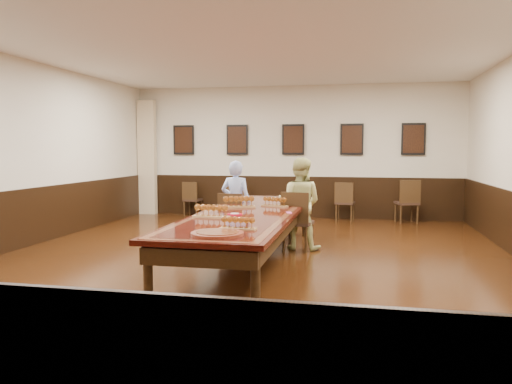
% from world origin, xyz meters
% --- Properties ---
extents(floor, '(8.00, 10.00, 0.02)m').
position_xyz_m(floor, '(0.00, 0.00, -0.01)').
color(floor, black).
rests_on(floor, ground).
extents(ceiling, '(8.00, 10.00, 0.02)m').
position_xyz_m(ceiling, '(0.00, 0.00, 3.21)').
color(ceiling, white).
rests_on(ceiling, floor).
extents(wall_back, '(8.00, 0.02, 3.20)m').
position_xyz_m(wall_back, '(0.00, 5.01, 1.60)').
color(wall_back, beige).
rests_on(wall_back, floor).
extents(wall_front, '(8.00, 0.02, 3.20)m').
position_xyz_m(wall_front, '(0.00, -5.01, 1.60)').
color(wall_front, beige).
rests_on(wall_front, floor).
extents(wall_left, '(0.02, 10.00, 3.20)m').
position_xyz_m(wall_left, '(-4.01, 0.00, 1.60)').
color(wall_left, beige).
rests_on(wall_left, floor).
extents(chair_man, '(0.49, 0.52, 0.92)m').
position_xyz_m(chair_man, '(-0.52, 1.14, 0.46)').
color(chair_man, '#301E15').
rests_on(chair_man, floor).
extents(chair_woman, '(0.52, 0.56, 0.98)m').
position_xyz_m(chair_woman, '(0.60, 1.00, 0.49)').
color(chair_woman, '#301E15').
rests_on(chair_woman, floor).
extents(spare_chair_a, '(0.44, 0.47, 0.85)m').
position_xyz_m(spare_chair_a, '(-2.50, 4.72, 0.43)').
color(spare_chair_a, '#301E15').
rests_on(spare_chair_a, floor).
extents(spare_chair_b, '(0.45, 0.49, 0.96)m').
position_xyz_m(spare_chair_b, '(-1.29, 4.51, 0.48)').
color(spare_chair_b, '#301E15').
rests_on(spare_chair_b, floor).
extents(spare_chair_c, '(0.48, 0.51, 0.90)m').
position_xyz_m(spare_chair_c, '(1.27, 4.59, 0.45)').
color(spare_chair_c, '#301E15').
rests_on(spare_chair_c, floor).
extents(spare_chair_d, '(0.57, 0.60, 0.99)m').
position_xyz_m(spare_chair_d, '(2.65, 4.49, 0.49)').
color(spare_chair_d, '#301E15').
rests_on(spare_chair_d, floor).
extents(person_man, '(0.58, 0.41, 1.48)m').
position_xyz_m(person_man, '(-0.51, 1.24, 0.74)').
color(person_man, '#5273CF').
rests_on(person_man, floor).
extents(person_woman, '(0.83, 0.69, 1.53)m').
position_xyz_m(person_woman, '(0.62, 1.11, 0.77)').
color(person_woman, '#D9D787').
rests_on(person_woman, floor).
extents(pink_phone, '(0.10, 0.15, 0.01)m').
position_xyz_m(pink_phone, '(0.60, -0.03, 0.76)').
color(pink_phone, '#FB53B9').
rests_on(pink_phone, conference_table).
extents(curtain, '(0.45, 0.18, 2.90)m').
position_xyz_m(curtain, '(-3.75, 4.82, 1.45)').
color(curtain, '#CDB48D').
rests_on(curtain, floor).
extents(wainscoting, '(8.00, 10.00, 1.00)m').
position_xyz_m(wainscoting, '(0.00, 0.00, 0.50)').
color(wainscoting, black).
rests_on(wainscoting, floor).
extents(conference_table, '(1.40, 5.00, 0.76)m').
position_xyz_m(conference_table, '(0.00, 0.00, 0.61)').
color(conference_table, black).
rests_on(conference_table, floor).
extents(posters, '(6.14, 0.04, 0.74)m').
position_xyz_m(posters, '(0.00, 4.94, 1.90)').
color(posters, black).
rests_on(posters, wall_back).
extents(flight_a, '(0.54, 0.32, 0.19)m').
position_xyz_m(flight_a, '(-0.26, 0.41, 0.84)').
color(flight_a, olive).
rests_on(flight_a, conference_table).
extents(flight_b, '(0.45, 0.27, 0.16)m').
position_xyz_m(flight_b, '(0.27, 0.68, 0.83)').
color(flight_b, olive).
rests_on(flight_b, conference_table).
extents(flight_c, '(0.51, 0.20, 0.19)m').
position_xyz_m(flight_c, '(-0.35, -0.77, 0.84)').
color(flight_c, olive).
rests_on(flight_c, conference_table).
extents(flight_d, '(0.43, 0.16, 0.16)m').
position_xyz_m(flight_d, '(0.24, -1.65, 0.82)').
color(flight_d, olive).
rests_on(flight_d, conference_table).
extents(red_plate_grp, '(0.22, 0.22, 0.03)m').
position_xyz_m(red_plate_grp, '(-0.11, -0.42, 0.76)').
color(red_plate_grp, red).
rests_on(red_plate_grp, conference_table).
extents(carved_platter, '(0.61, 0.61, 0.05)m').
position_xyz_m(carved_platter, '(0.11, -2.06, 0.77)').
color(carved_platter, '#5E1F12').
rests_on(carved_platter, conference_table).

